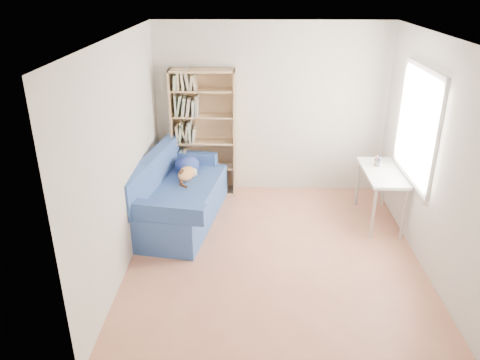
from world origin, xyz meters
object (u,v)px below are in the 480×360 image
pen_cup (377,162)px  sofa (177,197)px  bookshelf (204,138)px  desk (382,177)px

pen_cup → sofa: bearing=-175.0°
sofa → bookshelf: 1.12m
sofa → pen_cup: 2.81m
sofa → pen_cup: sofa is taller
bookshelf → desk: size_ratio=1.81×
bookshelf → sofa: bearing=-107.5°
desk → pen_cup: bearing=100.8°
sofa → bookshelf: bearing=82.0°
bookshelf → desk: bearing=-19.6°
bookshelf → pen_cup: (2.47, -0.70, -0.08)m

